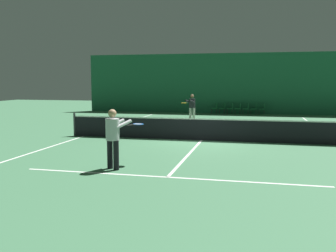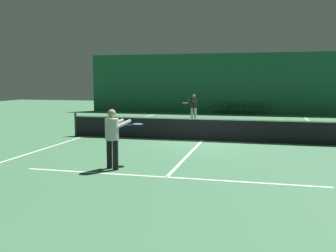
{
  "view_description": "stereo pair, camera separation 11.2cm",
  "coord_description": "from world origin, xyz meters",
  "px_view_note": "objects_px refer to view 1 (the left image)",
  "views": [
    {
      "loc": [
        2.21,
        -15.83,
        2.53
      ],
      "look_at": [
        -0.7,
        -3.37,
        1.0
      ],
      "focal_mm": 40.0,
      "sensor_mm": 36.0,
      "label": 1
    },
    {
      "loc": [
        2.32,
        -15.8,
        2.53
      ],
      "look_at": [
        -0.7,
        -3.37,
        1.0
      ],
      "focal_mm": 40.0,
      "sensor_mm": 36.0,
      "label": 2
    }
  ],
  "objects_px": {
    "player_far": "(192,105)",
    "courtside_chair_1": "(223,108)",
    "courtside_chair_2": "(231,108)",
    "courtside_chair_6": "(263,108)",
    "courtside_chair_5": "(255,108)",
    "courtside_chair_3": "(239,108)",
    "player_near": "(114,134)",
    "courtside_chair_0": "(215,108)",
    "courtside_chair_4": "(247,108)",
    "tennis_net": "(202,129)"
  },
  "relations": [
    {
      "from": "courtside_chair_5",
      "to": "courtside_chair_6",
      "type": "relative_size",
      "value": 1.0
    },
    {
      "from": "courtside_chair_4",
      "to": "courtside_chair_6",
      "type": "xyz_separation_m",
      "value": [
        1.21,
        0.0,
        0.0
      ]
    },
    {
      "from": "courtside_chair_2",
      "to": "courtside_chair_6",
      "type": "xyz_separation_m",
      "value": [
        2.42,
        0.0,
        0.0
      ]
    },
    {
      "from": "courtside_chair_2",
      "to": "player_far",
      "type": "bearing_deg",
      "value": -20.62
    },
    {
      "from": "courtside_chair_4",
      "to": "courtside_chair_1",
      "type": "bearing_deg",
      "value": -90.0
    },
    {
      "from": "tennis_net",
      "to": "courtside_chair_3",
      "type": "height_order",
      "value": "tennis_net"
    },
    {
      "from": "courtside_chair_6",
      "to": "player_far",
      "type": "bearing_deg",
      "value": -38.84
    },
    {
      "from": "tennis_net",
      "to": "courtside_chair_6",
      "type": "height_order",
      "value": "tennis_net"
    },
    {
      "from": "player_near",
      "to": "courtside_chair_6",
      "type": "xyz_separation_m",
      "value": [
        4.51,
        19.34,
        -0.53
      ]
    },
    {
      "from": "player_near",
      "to": "courtside_chair_1",
      "type": "relative_size",
      "value": 2.07
    },
    {
      "from": "courtside_chair_4",
      "to": "player_near",
      "type": "bearing_deg",
      "value": -9.7
    },
    {
      "from": "player_near",
      "to": "courtside_chair_0",
      "type": "xyz_separation_m",
      "value": [
        0.89,
        19.34,
        -0.53
      ]
    },
    {
      "from": "courtside_chair_3",
      "to": "courtside_chair_4",
      "type": "distance_m",
      "value": 0.6
    },
    {
      "from": "player_far",
      "to": "courtside_chair_1",
      "type": "relative_size",
      "value": 2.02
    },
    {
      "from": "courtside_chair_6",
      "to": "courtside_chair_1",
      "type": "bearing_deg",
      "value": -90.0
    },
    {
      "from": "courtside_chair_4",
      "to": "courtside_chair_5",
      "type": "bearing_deg",
      "value": 90.0
    },
    {
      "from": "tennis_net",
      "to": "player_far",
      "type": "bearing_deg",
      "value": 102.53
    },
    {
      "from": "player_far",
      "to": "courtside_chair_6",
      "type": "bearing_deg",
      "value": 163.35
    },
    {
      "from": "tennis_net",
      "to": "courtside_chair_6",
      "type": "bearing_deg",
      "value": 78.34
    },
    {
      "from": "tennis_net",
      "to": "courtside_chair_5",
      "type": "relative_size",
      "value": 14.29
    },
    {
      "from": "courtside_chair_4",
      "to": "courtside_chair_2",
      "type": "bearing_deg",
      "value": -90.0
    },
    {
      "from": "player_far",
      "to": "courtside_chair_1",
      "type": "xyz_separation_m",
      "value": [
        1.52,
        5.64,
        -0.5
      ]
    },
    {
      "from": "courtside_chair_3",
      "to": "courtside_chair_4",
      "type": "xyz_separation_m",
      "value": [
        0.6,
        0.0,
        0.0
      ]
    },
    {
      "from": "courtside_chair_1",
      "to": "courtside_chair_3",
      "type": "xyz_separation_m",
      "value": [
        1.21,
        0.0,
        0.0
      ]
    },
    {
      "from": "tennis_net",
      "to": "courtside_chair_0",
      "type": "xyz_separation_m",
      "value": [
        -0.84,
        13.51,
        -0.03
      ]
    },
    {
      "from": "courtside_chair_1",
      "to": "courtside_chair_3",
      "type": "distance_m",
      "value": 1.21
    },
    {
      "from": "player_far",
      "to": "courtside_chair_5",
      "type": "xyz_separation_m",
      "value": [
        3.93,
        5.64,
        -0.5
      ]
    },
    {
      "from": "courtside_chair_0",
      "to": "courtside_chair_4",
      "type": "distance_m",
      "value": 2.42
    },
    {
      "from": "courtside_chair_2",
      "to": "courtside_chair_4",
      "type": "height_order",
      "value": "same"
    },
    {
      "from": "player_far",
      "to": "courtside_chair_1",
      "type": "distance_m",
      "value": 5.86
    },
    {
      "from": "courtside_chair_0",
      "to": "courtside_chair_3",
      "type": "height_order",
      "value": "same"
    },
    {
      "from": "tennis_net",
      "to": "courtside_chair_5",
      "type": "xyz_separation_m",
      "value": [
        2.18,
        13.51,
        -0.03
      ]
    },
    {
      "from": "courtside_chair_0",
      "to": "courtside_chair_1",
      "type": "xyz_separation_m",
      "value": [
        0.6,
        0.0,
        0.0
      ]
    },
    {
      "from": "courtside_chair_1",
      "to": "courtside_chair_2",
      "type": "xyz_separation_m",
      "value": [
        0.6,
        0.0,
        0.0
      ]
    },
    {
      "from": "courtside_chair_6",
      "to": "courtside_chair_2",
      "type": "bearing_deg",
      "value": -90.0
    },
    {
      "from": "courtside_chair_4",
      "to": "tennis_net",
      "type": "bearing_deg",
      "value": -6.67
    },
    {
      "from": "player_far",
      "to": "courtside_chair_0",
      "type": "relative_size",
      "value": 2.02
    },
    {
      "from": "tennis_net",
      "to": "courtside_chair_4",
      "type": "distance_m",
      "value": 13.6
    },
    {
      "from": "courtside_chair_0",
      "to": "courtside_chair_2",
      "type": "relative_size",
      "value": 1.0
    },
    {
      "from": "courtside_chair_4",
      "to": "courtside_chair_6",
      "type": "distance_m",
      "value": 1.21
    },
    {
      "from": "courtside_chair_3",
      "to": "courtside_chair_6",
      "type": "xyz_separation_m",
      "value": [
        1.81,
        0.0,
        0.0
      ]
    },
    {
      "from": "courtside_chair_2",
      "to": "courtside_chair_6",
      "type": "relative_size",
      "value": 1.0
    },
    {
      "from": "tennis_net",
      "to": "courtside_chair_2",
      "type": "height_order",
      "value": "tennis_net"
    },
    {
      "from": "courtside_chair_1",
      "to": "tennis_net",
      "type": "bearing_deg",
      "value": 0.99
    },
    {
      "from": "courtside_chair_2",
      "to": "courtside_chair_3",
      "type": "height_order",
      "value": "same"
    },
    {
      "from": "tennis_net",
      "to": "courtside_chair_4",
      "type": "xyz_separation_m",
      "value": [
        1.58,
        13.51,
        -0.03
      ]
    },
    {
      "from": "player_near",
      "to": "player_far",
      "type": "bearing_deg",
      "value": 28.38
    },
    {
      "from": "courtside_chair_3",
      "to": "courtside_chair_6",
      "type": "relative_size",
      "value": 1.0
    },
    {
      "from": "player_near",
      "to": "courtside_chair_4",
      "type": "distance_m",
      "value": 19.63
    },
    {
      "from": "courtside_chair_1",
      "to": "courtside_chair_4",
      "type": "relative_size",
      "value": 1.0
    }
  ]
}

